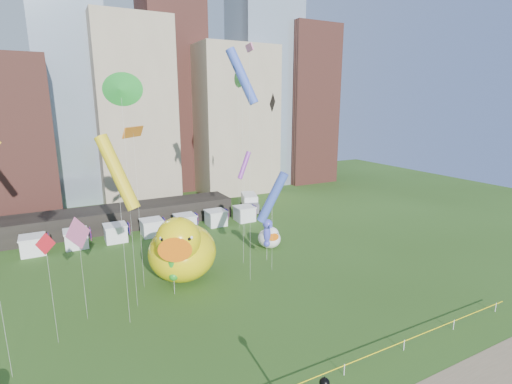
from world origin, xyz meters
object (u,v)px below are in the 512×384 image
small_duck (270,237)px  seahorse_green (173,259)px  seahorse_purple (267,231)px  big_duck (182,249)px  box_truck (250,202)px

small_duck → seahorse_green: (-14.81, -6.50, 2.41)m
seahorse_green → seahorse_purple: (12.52, 3.18, -0.09)m
big_duck → seahorse_green: big_duck is taller
seahorse_green → seahorse_purple: bearing=22.4°
big_duck → small_duck: size_ratio=2.49×
big_duck → box_truck: 28.69m
box_truck → seahorse_green: bearing=-112.1°
big_duck → seahorse_green: (-1.74, -2.80, 0.33)m
seahorse_green → box_truck: 31.95m
small_duck → seahorse_purple: 4.66m
big_duck → small_duck: big_duck is taller
small_duck → box_truck: small_duck is taller
small_duck → box_truck: bearing=85.6°
box_truck → small_duck: bearing=-90.2°
small_duck → seahorse_green: 16.35m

